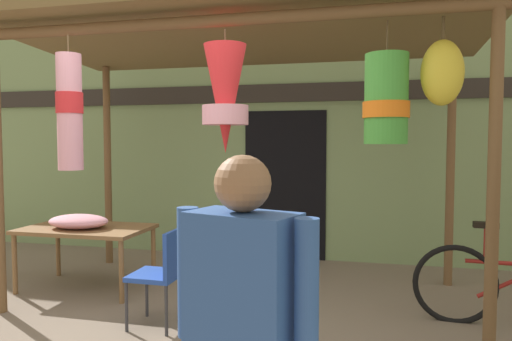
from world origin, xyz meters
name	(u,v)px	position (x,y,z in m)	size (l,w,h in m)	color
ground_plane	(198,326)	(0.00, 0.00, 0.00)	(30.00, 30.00, 0.00)	#756656
shop_facade	(266,126)	(0.00, 2.68, 1.80)	(11.91, 0.29, 3.61)	#7A9360
market_stall_canopy	(247,49)	(0.25, 0.69, 2.47)	(4.67, 2.38, 2.79)	brown
display_table	(86,233)	(-1.54, 0.72, 0.60)	(1.32, 0.80, 0.67)	brown
flower_heap_on_table	(79,221)	(-1.57, 0.64, 0.74)	(0.65, 0.46, 0.15)	pink
folding_chair	(164,269)	(-0.28, -0.07, 0.50)	(0.41, 0.41, 0.84)	#2347A8
shopper_by_bananas	(243,328)	(0.97, -2.12, 0.90)	(0.57, 0.33, 1.53)	#B23347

